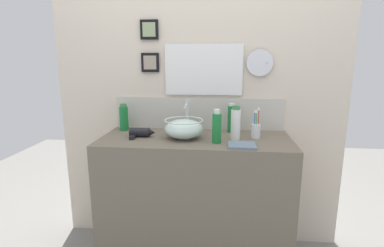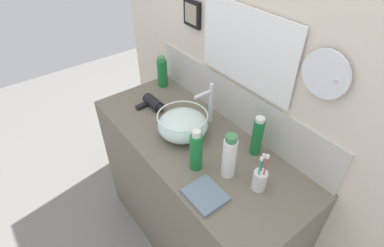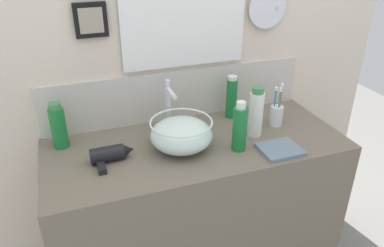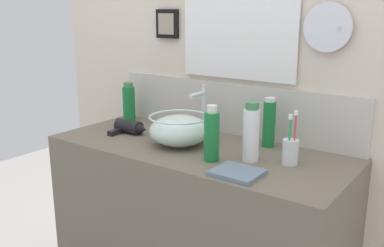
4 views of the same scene
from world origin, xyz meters
name	(u,v)px [view 2 (image 2 of 4)]	position (x,y,z in m)	size (l,w,h in m)	color
ground_plane	(194,236)	(0.00, 0.00, 0.00)	(6.00, 6.00, 0.00)	gray
vanity_counter	(194,196)	(0.00, 0.00, 0.46)	(1.31, 0.55, 0.92)	#6B6051
back_panel	(243,72)	(0.00, 0.30, 1.22)	(2.20, 0.10, 2.45)	beige
glass_bowl_sink	(183,125)	(-0.08, -0.02, 0.99)	(0.26, 0.26, 0.13)	silver
faucet	(209,102)	(-0.08, 0.16, 1.06)	(0.02, 0.12, 0.24)	silver
hair_drier	(154,104)	(-0.38, -0.02, 0.95)	(0.18, 0.13, 0.06)	black
toothbrush_cup	(260,180)	(0.41, 0.03, 0.98)	(0.06, 0.06, 0.21)	silver
lotion_bottle	(229,156)	(0.27, -0.02, 1.03)	(0.06, 0.06, 0.23)	white
soap_dispenser	(162,72)	(-0.56, 0.17, 1.02)	(0.06, 0.06, 0.20)	#197233
spray_bottle	(196,151)	(0.15, -0.11, 1.02)	(0.06, 0.06, 0.22)	#197233
shampoo_bottle	(257,136)	(0.25, 0.18, 1.03)	(0.05, 0.05, 0.21)	#197233
hand_towel	(205,195)	(0.31, -0.18, 0.93)	(0.17, 0.15, 0.02)	slate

